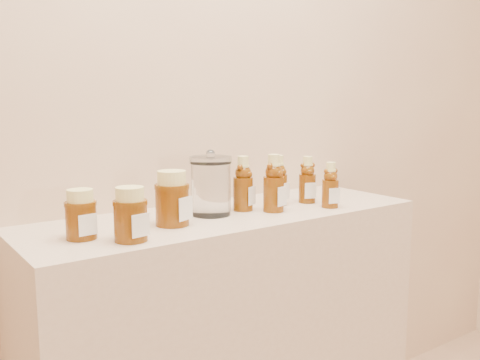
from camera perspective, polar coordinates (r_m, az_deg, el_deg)
wall_back at (r=1.70m, az=-5.27°, el=12.62°), size 3.50×0.02×2.70m
display_table at (r=1.72m, az=-1.28°, el=-18.35°), size 1.20×0.40×0.90m
bear_bottle_back_left at (r=1.59m, az=0.33°, el=0.02°), size 0.08×0.08×0.19m
bear_bottle_back_mid at (r=1.68m, az=4.08°, el=0.34°), size 0.08×0.08×0.18m
bear_bottle_back_right at (r=1.72m, az=7.20°, el=0.37°), size 0.07×0.07×0.17m
bear_bottle_front_left at (r=1.58m, az=3.61°, el=0.07°), size 0.08×0.08×0.19m
bear_bottle_front_right at (r=1.66m, az=9.62°, el=-0.21°), size 0.07×0.07×0.16m
honey_jar_left at (r=1.33m, az=-16.61°, el=-3.52°), size 0.08×0.08×0.12m
honey_jar_back at (r=1.42m, az=-7.27°, el=-1.93°), size 0.12×0.12×0.15m
honey_jar_front at (r=1.28m, az=-11.61°, el=-3.58°), size 0.10×0.10×0.13m
glass_canister at (r=1.53m, az=-3.13°, el=-0.36°), size 0.14×0.14×0.18m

